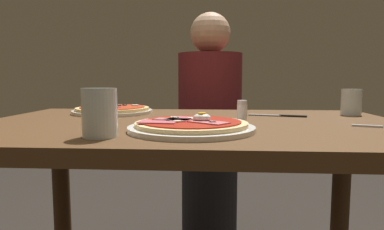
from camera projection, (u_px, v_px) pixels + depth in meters
The scene contains 9 objects.
dining_table at pixel (192, 158), 1.03m from camera, with size 1.27×0.80×0.73m.
pizza_foreground at pixel (191, 126), 0.84m from camera, with size 0.32×0.32×0.05m.
pizza_across_left at pixel (113, 110), 1.26m from camera, with size 0.30×0.30×0.03m.
water_glass_near at pixel (351, 104), 1.20m from camera, with size 0.07×0.07×0.09m.
water_glass_far at pixel (100, 116), 0.75m from camera, with size 0.08×0.08×0.11m.
fork at pixel (379, 127), 0.90m from camera, with size 0.15×0.07×0.00m.
knife at pixel (281, 116), 1.16m from camera, with size 0.19×0.07×0.01m.
salt_shaker at pixel (242, 112), 0.98m from camera, with size 0.03×0.03×0.07m.
diner_person at pixel (210, 136), 1.74m from camera, with size 0.32×0.32×1.18m.
Camera 1 is at (0.07, -1.01, 0.86)m, focal length 31.78 mm.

